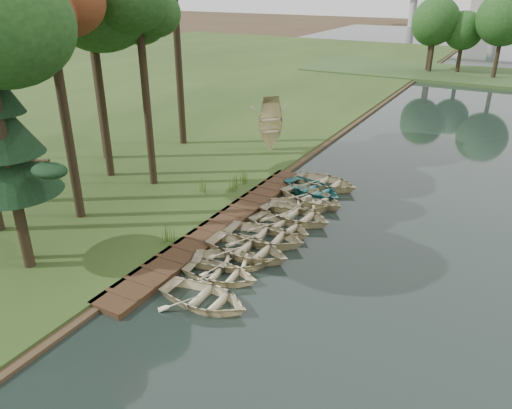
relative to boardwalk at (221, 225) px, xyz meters
The scene contains 24 objects.
ground 1.61m from the boardwalk, ahead, with size 300.00×300.00×0.00m, color #3D2F1D.
boardwalk is the anchor object (origin of this frame).
peninsula 50.91m from the boardwalk, 79.13° to the left, with size 50.00×14.00×0.45m, color #2F4920.
far_trees 50.78m from the boardwalk, 82.86° to the left, with size 45.60×5.60×8.80m.
building_b 145.16m from the boardwalk, 91.34° to the left, with size 8.00×8.00×12.00m, color #A5A5A0.
rowboat_0 6.41m from the boardwalk, 63.25° to the right, with size 2.57×3.60×0.74m, color beige.
rowboat_1 4.67m from the boardwalk, 57.99° to the right, with size 2.28×3.19×0.66m, color beige.
rowboat_2 3.71m from the boardwalk, 50.67° to the right, with size 2.44×3.42×0.71m, color beige.
rowboat_3 3.10m from the boardwalk, 35.36° to the right, with size 2.83×3.96×0.82m, color beige.
rowboat_4 2.61m from the boardwalk, ahead, with size 2.80×3.92×0.81m, color beige.
rowboat_5 2.91m from the boardwalk, 20.72° to the left, with size 2.42×3.39×0.70m, color beige.
rowboat_6 3.79m from the boardwalk, 40.80° to the left, with size 2.76×3.86×0.80m, color beige.
rowboat_7 4.64m from the boardwalk, 55.00° to the left, with size 2.52×3.53×0.73m, color beige.
rowboat_8 5.60m from the boardwalk, 60.36° to the left, with size 2.77×3.87×0.80m, color beige.
rowboat_9 6.41m from the boardwalk, 68.58° to the left, with size 2.78×3.90×0.81m, color teal.
rowboat_10 7.75m from the boardwalk, 70.83° to the left, with size 2.78×3.89×0.81m, color beige.
stored_rowboat 11.76m from the boardwalk, 105.74° to the left, with size 2.68×3.76×0.78m, color beige.
tree_2 12.39m from the boardwalk, 157.29° to the right, with size 3.41×3.41×11.69m.
tree_4 11.28m from the boardwalk, 158.18° to the left, with size 3.69×3.69×10.62m.
pine_tree 10.16m from the boardwalk, 128.20° to the right, with size 3.80×3.80×8.16m.
reeds_0 3.11m from the boardwalk, 109.11° to the right, with size 0.60×0.60×0.90m, color #3F661E.
reeds_1 4.22m from the boardwalk, 112.03° to the left, with size 0.60×0.60×1.05m, color #3F661E.
reeds_2 4.09m from the boardwalk, 137.58° to the left, with size 0.60×0.60×0.89m, color #3F661E.
reeds_3 5.52m from the boardwalk, 107.89° to the left, with size 0.60×0.60×0.91m, color #3F661E.
Camera 1 is at (10.44, -18.38, 11.17)m, focal length 35.00 mm.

